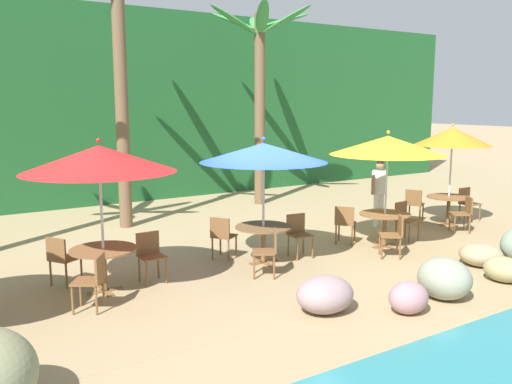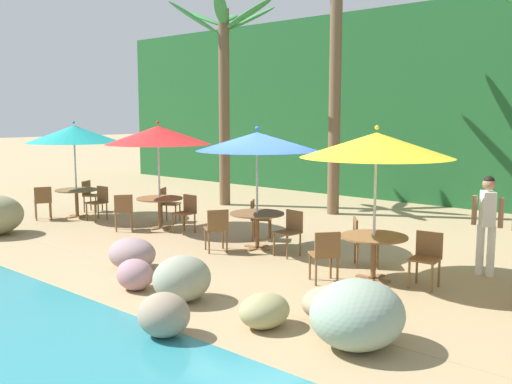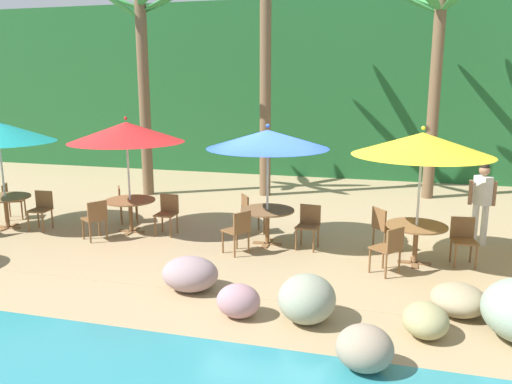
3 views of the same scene
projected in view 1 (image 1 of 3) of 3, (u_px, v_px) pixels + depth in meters
ground_plane at (269, 263)px, 10.74m from camera, size 120.00×120.00×0.00m
terrace_deck at (269, 263)px, 10.74m from camera, size 18.00×5.20×0.01m
foliage_backdrop at (114, 106)px, 17.73m from camera, size 28.00×2.40×6.00m
rock_seawall at (217, 330)px, 6.76m from camera, size 15.53×2.84×0.91m
umbrella_red at (99, 159)px, 8.77m from camera, size 2.49×2.49×2.56m
dining_table_red at (104, 256)px, 9.03m from camera, size 1.10×1.10×0.74m
chair_red_seaward at (150, 253)px, 9.58m from camera, size 0.42×0.43×0.87m
chair_red_inland at (61, 257)px, 9.33m from camera, size 0.58×0.58×0.87m
chair_red_left at (93, 278)px, 8.21m from camera, size 0.59×0.59×0.87m
umbrella_blue at (264, 153)px, 10.40m from camera, size 2.45×2.45×2.48m
dining_table_blue at (263, 232)px, 10.66m from camera, size 1.10×1.10×0.74m
chair_blue_seaward at (298, 232)px, 11.13m from camera, size 0.46×0.47×0.87m
chair_blue_inland at (222, 234)px, 10.92m from camera, size 0.59×0.59×0.87m
chair_blue_left at (269, 249)px, 9.84m from camera, size 0.59×0.58×0.87m
umbrella_yellow at (388, 145)px, 11.60m from camera, size 2.47×2.47×2.54m
dining_table_yellow at (385, 219)px, 11.87m from camera, size 1.10×1.10×0.74m
chair_yellow_seaward at (404, 218)px, 12.49m from camera, size 0.47×0.48×0.87m
chair_yellow_inland at (345, 222)px, 12.07m from camera, size 0.60×0.59×0.87m
chair_yellow_left at (395, 233)px, 11.04m from camera, size 0.60×0.59×0.87m
umbrella_orange at (453, 137)px, 13.74m from camera, size 1.91×1.91×2.60m
dining_table_orange at (449, 201)px, 14.01m from camera, size 1.10×1.10×0.74m
chair_orange_seaward at (467, 202)px, 14.53m from camera, size 0.43×0.44×0.87m
chair_orange_inland at (414, 203)px, 14.35m from camera, size 0.58×0.57×0.87m
chair_orange_left at (464, 212)px, 13.18m from camera, size 0.59×0.59×0.87m
palm_tree_second at (118, 42)px, 13.15m from camera, size 3.37×3.51×7.08m
palm_tree_third at (260, 73)px, 16.41m from camera, size 3.30×3.07×5.90m
waiter_in_white at (379, 188)px, 13.71m from camera, size 0.52×0.39×1.70m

